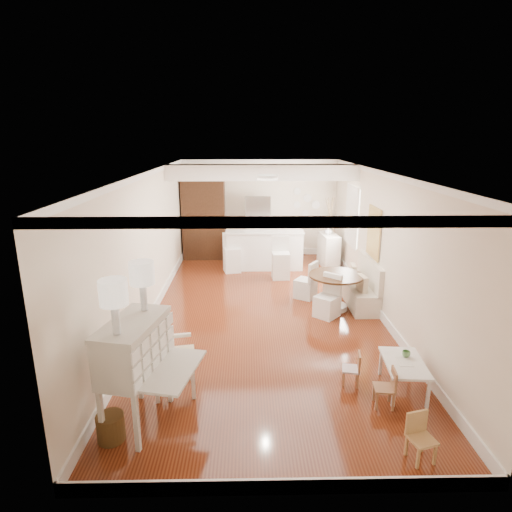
{
  "coord_description": "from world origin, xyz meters",
  "views": [
    {
      "loc": [
        -0.34,
        -7.94,
        3.43
      ],
      "look_at": [
        -0.18,
        0.3,
        1.12
      ],
      "focal_mm": 30.0,
      "sensor_mm": 36.0,
      "label": 1
    }
  ],
  "objects_px": {
    "fridge": "(270,227)",
    "dining_table": "(335,292)",
    "wicker_basket": "(111,427)",
    "breakfast_counter": "(264,250)",
    "kids_chair_a": "(384,387)",
    "pantry_cabinet": "(204,219)",
    "sideboard": "(329,250)",
    "secretary_bureau": "(136,373)",
    "kids_chair_c": "(422,439)",
    "bar_stool_right": "(281,258)",
    "slip_chair_far": "(306,280)",
    "kids_table": "(403,376)",
    "slip_chair_near": "(327,296)",
    "bar_stool_left": "(232,253)",
    "gustavian_armchair": "(174,356)",
    "kids_chair_b": "(351,368)"
  },
  "relations": [
    {
      "from": "fridge",
      "to": "dining_table",
      "type": "bearing_deg",
      "value": -73.92
    },
    {
      "from": "wicker_basket",
      "to": "breakfast_counter",
      "type": "distance_m",
      "value": 7.07
    },
    {
      "from": "kids_chair_a",
      "to": "fridge",
      "type": "distance_m",
      "value": 7.33
    },
    {
      "from": "wicker_basket",
      "to": "pantry_cabinet",
      "type": "height_order",
      "value": "pantry_cabinet"
    },
    {
      "from": "kids_chair_a",
      "to": "sideboard",
      "type": "relative_size",
      "value": 0.6
    },
    {
      "from": "secretary_bureau",
      "to": "fridge",
      "type": "bearing_deg",
      "value": 87.18
    },
    {
      "from": "secretary_bureau",
      "to": "kids_chair_c",
      "type": "distance_m",
      "value": 3.33
    },
    {
      "from": "bar_stool_right",
      "to": "sideboard",
      "type": "distance_m",
      "value": 1.78
    },
    {
      "from": "slip_chair_far",
      "to": "sideboard",
      "type": "height_order",
      "value": "sideboard"
    },
    {
      "from": "kids_table",
      "to": "slip_chair_far",
      "type": "bearing_deg",
      "value": 103.91
    },
    {
      "from": "breakfast_counter",
      "to": "sideboard",
      "type": "height_order",
      "value": "breakfast_counter"
    },
    {
      "from": "wicker_basket",
      "to": "pantry_cabinet",
      "type": "bearing_deg",
      "value": 87.4
    },
    {
      "from": "kids_table",
      "to": "fridge",
      "type": "bearing_deg",
      "value": 102.38
    },
    {
      "from": "breakfast_counter",
      "to": "bar_stool_right",
      "type": "height_order",
      "value": "bar_stool_right"
    },
    {
      "from": "kids_chair_a",
      "to": "slip_chair_near",
      "type": "relative_size",
      "value": 0.64
    },
    {
      "from": "kids_chair_a",
      "to": "slip_chair_far",
      "type": "bearing_deg",
      "value": -166.45
    },
    {
      "from": "slip_chair_near",
      "to": "bar_stool_left",
      "type": "relative_size",
      "value": 0.83
    },
    {
      "from": "gustavian_armchair",
      "to": "sideboard",
      "type": "relative_size",
      "value": 1.16
    },
    {
      "from": "kids_chair_b",
      "to": "sideboard",
      "type": "relative_size",
      "value": 0.55
    },
    {
      "from": "kids_chair_b",
      "to": "dining_table",
      "type": "height_order",
      "value": "dining_table"
    },
    {
      "from": "kids_chair_b",
      "to": "bar_stool_left",
      "type": "height_order",
      "value": "bar_stool_left"
    },
    {
      "from": "wicker_basket",
      "to": "kids_chair_c",
      "type": "bearing_deg",
      "value": -6.5
    },
    {
      "from": "bar_stool_left",
      "to": "pantry_cabinet",
      "type": "xyz_separation_m",
      "value": [
        -0.84,
        1.37,
        0.64
      ]
    },
    {
      "from": "secretary_bureau",
      "to": "kids_chair_a",
      "type": "bearing_deg",
      "value": 17.03
    },
    {
      "from": "gustavian_armchair",
      "to": "wicker_basket",
      "type": "relative_size",
      "value": 3.28
    },
    {
      "from": "fridge",
      "to": "kids_table",
      "type": "bearing_deg",
      "value": -77.62
    },
    {
      "from": "slip_chair_near",
      "to": "fridge",
      "type": "xyz_separation_m",
      "value": [
        -0.9,
        4.3,
        0.48
      ]
    },
    {
      "from": "secretary_bureau",
      "to": "sideboard",
      "type": "height_order",
      "value": "secretary_bureau"
    },
    {
      "from": "kids_chair_b",
      "to": "sideboard",
      "type": "height_order",
      "value": "sideboard"
    },
    {
      "from": "secretary_bureau",
      "to": "bar_stool_right",
      "type": "xyz_separation_m",
      "value": [
        2.17,
        5.56,
        -0.16
      ]
    },
    {
      "from": "kids_table",
      "to": "kids_chair_a",
      "type": "height_order",
      "value": "kids_chair_a"
    },
    {
      "from": "kids_table",
      "to": "bar_stool_left",
      "type": "bearing_deg",
      "value": 114.95
    },
    {
      "from": "dining_table",
      "to": "slip_chair_far",
      "type": "relative_size",
      "value": 1.33
    },
    {
      "from": "dining_table",
      "to": "pantry_cabinet",
      "type": "distance_m",
      "value": 5.06
    },
    {
      "from": "slip_chair_far",
      "to": "bar_stool_left",
      "type": "bearing_deg",
      "value": -106.22
    },
    {
      "from": "kids_table",
      "to": "slip_chair_far",
      "type": "relative_size",
      "value": 1.06
    },
    {
      "from": "breakfast_counter",
      "to": "gustavian_armchair",
      "type": "bearing_deg",
      "value": -104.25
    },
    {
      "from": "kids_table",
      "to": "slip_chair_near",
      "type": "xyz_separation_m",
      "value": [
        -0.6,
        2.56,
        0.2
      ]
    },
    {
      "from": "kids_table",
      "to": "bar_stool_right",
      "type": "height_order",
      "value": "bar_stool_right"
    },
    {
      "from": "slip_chair_far",
      "to": "breakfast_counter",
      "type": "relative_size",
      "value": 0.4
    },
    {
      "from": "secretary_bureau",
      "to": "slip_chair_far",
      "type": "relative_size",
      "value": 1.65
    },
    {
      "from": "wicker_basket",
      "to": "slip_chair_far",
      "type": "xyz_separation_m",
      "value": [
        2.87,
        4.54,
        0.25
      ]
    },
    {
      "from": "dining_table",
      "to": "bar_stool_left",
      "type": "distance_m",
      "value": 3.41
    },
    {
      "from": "kids_chair_b",
      "to": "breakfast_counter",
      "type": "relative_size",
      "value": 0.25
    },
    {
      "from": "slip_chair_far",
      "to": "slip_chair_near",
      "type": "bearing_deg",
      "value": 48.22
    },
    {
      "from": "breakfast_counter",
      "to": "kids_chair_c",
      "type": "bearing_deg",
      "value": -78.68
    },
    {
      "from": "secretary_bureau",
      "to": "slip_chair_far",
      "type": "distance_m",
      "value": 4.97
    },
    {
      "from": "kids_chair_a",
      "to": "dining_table",
      "type": "height_order",
      "value": "dining_table"
    },
    {
      "from": "gustavian_armchair",
      "to": "kids_chair_a",
      "type": "xyz_separation_m",
      "value": [
        2.79,
        -0.41,
        -0.26
      ]
    },
    {
      "from": "secretary_bureau",
      "to": "kids_chair_a",
      "type": "distance_m",
      "value": 3.17
    }
  ]
}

